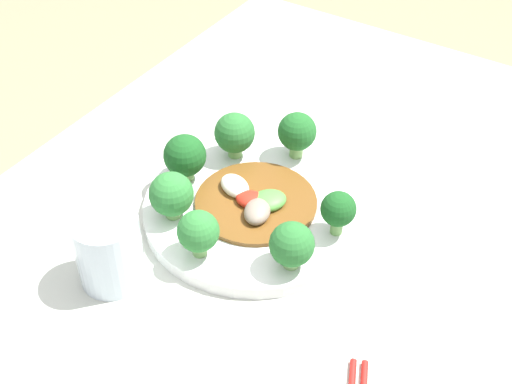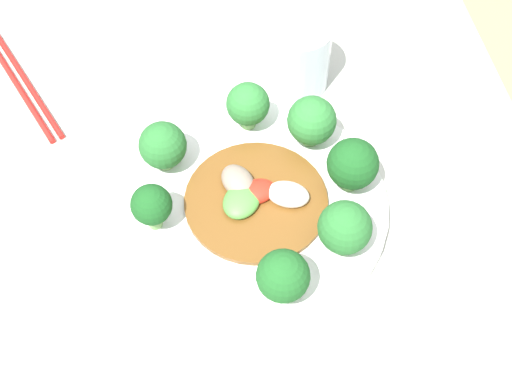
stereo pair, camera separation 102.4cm
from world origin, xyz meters
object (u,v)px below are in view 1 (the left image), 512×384
Objects in this scene: plate at (256,209)px; broccoli_west at (297,132)px; broccoli_north at (338,210)px; stirfry_center at (255,201)px; broccoli_northeast at (292,245)px; broccoli_east at (198,232)px; broccoli_south at (187,154)px; drinking_glass at (109,250)px; broccoli_southeast at (171,195)px; broccoli_southwest at (235,133)px.

plate is 0.12m from broccoli_west.
broccoli_north is 0.11m from stirfry_center.
plate is 0.12m from broccoli_northeast.
stirfry_center is (-0.11, 0.01, -0.03)m from broccoli_east.
broccoli_east is (0.11, 0.10, -0.00)m from broccoli_south.
drinking_glass is at bearing -24.38° from plate.
broccoli_west reaches higher than broccoli_southeast.
broccoli_south is at bearing -40.24° from broccoli_west.
broccoli_east is (0.03, 0.07, 0.00)m from broccoli_southeast.
stirfry_center is at bearing -83.59° from broccoli_north.
broccoli_southwest is 0.20m from broccoli_north.
broccoli_south is at bearing -90.03° from stirfry_center.
broccoli_east is 0.11m from stirfry_center.
broccoli_south is 0.14m from broccoli_east.
broccoli_southwest is at bearing -158.70° from broccoli_east.
broccoli_southwest is (-0.07, 0.03, -0.00)m from broccoli_south.
broccoli_south is at bearing -86.73° from broccoli_north.
stirfry_center is (0.12, 0.01, -0.03)m from broccoli_west.
drinking_glass reaches higher than broccoli_southeast.
broccoli_north is at bearing 134.85° from drinking_glass.
broccoli_southwest is 0.08m from broccoli_west.
broccoli_northeast is at bearing 123.25° from drinking_glass.
plate is 0.11m from broccoli_southwest.
plate is 0.12m from broccoli_east.
broccoli_southwest is 0.25m from drinking_glass.
broccoli_east is 0.10m from drinking_glass.
broccoli_southeast reaches higher than broccoli_north.
broccoli_north is 0.38× the size of stirfry_center.
broccoli_northeast reaches higher than broccoli_north.
broccoli_east is at bearing 134.69° from drinking_glass.
drinking_glass is (0.29, -0.07, -0.01)m from broccoli_west.
broccoli_southwest is at bearing 159.39° from broccoli_south.
broccoli_north is (0.06, 0.19, -0.00)m from broccoli_southwest.
broccoli_west is 0.74× the size of drinking_glass.
broccoli_northeast and broccoli_east have the same top height.
stirfry_center is (-0.07, 0.08, -0.03)m from broccoli_southeast.
drinking_glass is at bearing -0.88° from broccoli_southwest.
broccoli_west is at bearing 160.00° from broccoli_southeast.
broccoli_east is at bearing 62.15° from broccoli_southeast.
broccoli_north is (-0.01, 0.21, -0.00)m from broccoli_south.
broccoli_southwest reaches higher than broccoli_east.
broccoli_west is (-0.04, 0.07, 0.00)m from broccoli_southwest.
broccoli_south is 0.08m from broccoli_southeast.
broccoli_southwest is 1.08× the size of broccoli_northeast.
broccoli_southeast reaches higher than stirfry_center.
drinking_glass reaches higher than broccoli_west.
drinking_glass is at bearing -45.31° from broccoli_east.
broccoli_southeast is 0.11m from drinking_glass.
plate is at bearing -84.95° from broccoli_north.
broccoli_southwest is 1.07× the size of broccoli_east.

